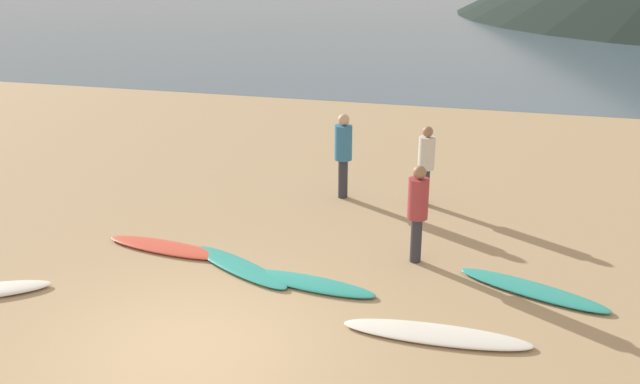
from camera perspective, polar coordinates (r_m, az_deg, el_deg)
ground_plane at (r=18.06m, az=3.04°, el=3.61°), size 120.00×120.00×0.20m
surfboard_1 at (r=12.11m, az=-12.56°, el=-4.49°), size 2.35×0.79×0.08m
surfboard_2 at (r=11.23m, az=-6.71°, el=-6.13°), size 2.17×1.49×0.08m
surfboard_3 at (r=10.63m, az=-0.73°, el=-7.56°), size 2.14×0.78×0.09m
surfboard_4 at (r=9.48m, az=9.59°, el=-11.53°), size 2.52×0.61×0.08m
surfboard_5 at (r=10.92m, az=17.14°, el=-7.71°), size 2.34×1.32×0.09m
person_0 at (r=13.93m, az=1.94°, el=3.57°), size 0.36×0.36×1.76m
person_1 at (r=13.72m, az=8.78°, el=2.71°), size 0.33×0.33×1.61m
person_2 at (r=11.15m, az=8.09°, el=-1.16°), size 0.33×0.33×1.65m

